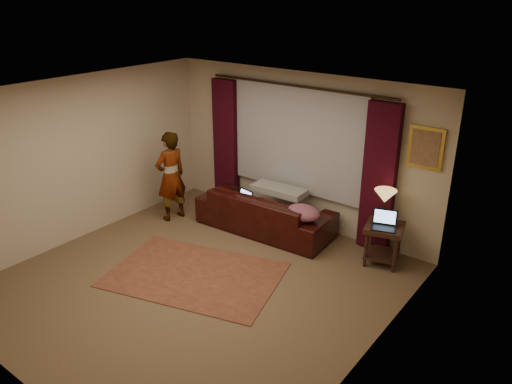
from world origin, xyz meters
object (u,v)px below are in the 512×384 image
at_px(sofa, 265,205).
at_px(laptop_sofa, 241,198).
at_px(person, 171,176).
at_px(tiffany_lamp, 384,206).
at_px(laptop_table, 384,221).
at_px(end_table, 383,244).

distance_m(sofa, laptop_sofa, 0.42).
xyz_separation_m(sofa, person, (-1.57, -0.62, 0.33)).
distance_m(tiffany_lamp, laptop_table, 0.24).
height_order(sofa, person, person).
height_order(laptop_sofa, end_table, laptop_sofa).
relative_size(sofa, end_table, 3.74).
distance_m(sofa, end_table, 2.04).
bearing_deg(tiffany_lamp, person, -166.01).
bearing_deg(laptop_table, person, 173.06).
distance_m(laptop_table, person, 3.69).
xyz_separation_m(laptop_table, person, (-3.62, -0.70, 0.05)).
bearing_deg(tiffany_lamp, end_table, -45.75).
relative_size(sofa, laptop_sofa, 7.11).
bearing_deg(tiffany_lamp, laptop_sofa, -168.21).
relative_size(laptop_sofa, laptop_table, 0.87).
relative_size(laptop_table, person, 0.24).
bearing_deg(end_table, laptop_table, -76.36).
xyz_separation_m(tiffany_lamp, person, (-3.52, -0.88, -0.08)).
distance_m(laptop_sofa, tiffany_lamp, 2.36).
bearing_deg(end_table, tiffany_lamp, 134.25).
bearing_deg(person, sofa, 120.91).
distance_m(sofa, tiffany_lamp, 2.01).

